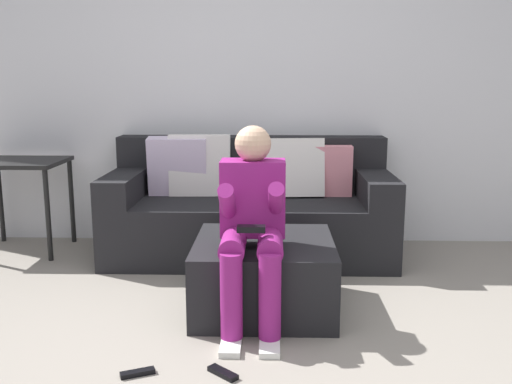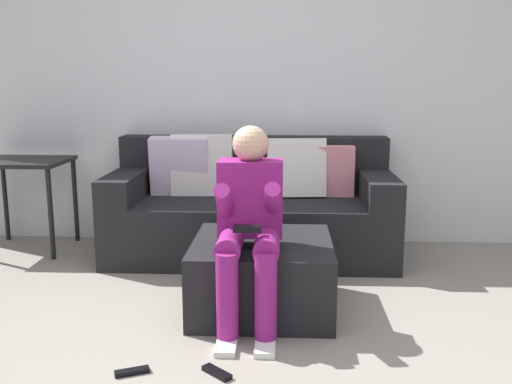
{
  "view_description": "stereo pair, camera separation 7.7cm",
  "coord_description": "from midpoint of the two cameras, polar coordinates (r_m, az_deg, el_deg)",
  "views": [
    {
      "loc": [
        0.13,
        -2.29,
        1.28
      ],
      "look_at": [
        0.02,
        1.31,
        0.58
      ],
      "focal_mm": 40.37,
      "sensor_mm": 36.0,
      "label": 1
    },
    {
      "loc": [
        0.2,
        -2.28,
        1.28
      ],
      "look_at": [
        0.02,
        1.31,
        0.58
      ],
      "focal_mm": 40.37,
      "sensor_mm": 36.0,
      "label": 2
    }
  ],
  "objects": [
    {
      "name": "wall_back",
      "position": [
        4.59,
        0.85,
        11.87
      ],
      "size": [
        5.38,
        0.1,
        2.69
      ],
      "primitive_type": "cube",
      "color": "silver",
      "rests_on": "ground_plane"
    },
    {
      "name": "couch_sectional",
      "position": [
        4.27,
        0.02,
        -1.62
      ],
      "size": [
        2.05,
        0.89,
        0.88
      ],
      "color": "black",
      "rests_on": "ground_plane"
    },
    {
      "name": "ottoman",
      "position": [
        3.29,
        1.3,
        -8.18
      ],
      "size": [
        0.78,
        0.77,
        0.4
      ],
      "primitive_type": "cube",
      "color": "black",
      "rests_on": "ground_plane"
    },
    {
      "name": "person_seated",
      "position": [
        2.98,
        0.07,
        -2.66
      ],
      "size": [
        0.34,
        0.63,
        1.05
      ],
      "color": "#8C1E72",
      "rests_on": "ground_plane"
    },
    {
      "name": "remote_by_storage_bin",
      "position": [
        2.72,
        -11.35,
        -17.05
      ],
      "size": [
        0.16,
        0.1,
        0.02
      ],
      "primitive_type": "cube",
      "rotation": [
        0.0,
        0.0,
        0.41
      ],
      "color": "black",
      "rests_on": "ground_plane"
    },
    {
      "name": "side_table",
      "position": [
        4.65,
        -21.56,
        1.78
      ],
      "size": [
        0.63,
        0.55,
        0.69
      ],
      "color": "black",
      "rests_on": "ground_plane"
    },
    {
      "name": "ground_plane",
      "position": [
        2.63,
        -1.16,
        -18.18
      ],
      "size": [
        7.0,
        7.0,
        0.0
      ],
      "primitive_type": "plane",
      "color": "gray"
    },
    {
      "name": "remote_near_ottoman",
      "position": [
        2.67,
        -3.04,
        -17.43
      ],
      "size": [
        0.15,
        0.14,
        0.02
      ],
      "primitive_type": "cube",
      "rotation": [
        0.0,
        0.0,
        -0.74
      ],
      "color": "black",
      "rests_on": "ground_plane"
    }
  ]
}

